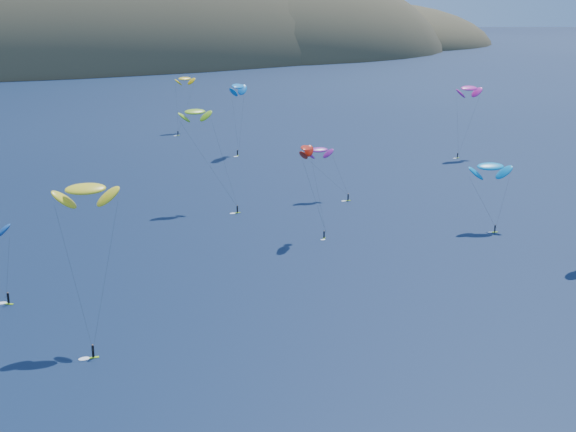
# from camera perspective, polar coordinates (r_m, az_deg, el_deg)

# --- Properties ---
(island) EXTENTS (730.00, 300.00, 210.00)m
(island) POSITION_cam_1_polar(r_m,az_deg,el_deg) (628.71, -15.21, 9.91)
(island) COLOR #3D3526
(island) RESTS_ON ground
(kitesurfer_2) EXTENTS (9.71, 12.95, 25.34)m
(kitesurfer_2) POSITION_cam_1_polar(r_m,az_deg,el_deg) (123.25, -14.20, 1.85)
(kitesurfer_2) COLOR #8ECC16
(kitesurfer_2) RESTS_ON ground
(kitesurfer_3) EXTENTS (10.89, 13.41, 25.07)m
(kitesurfer_3) POSITION_cam_1_polar(r_m,az_deg,el_deg) (193.52, -6.62, 7.36)
(kitesurfer_3) COLOR #8ECC16
(kitesurfer_3) RESTS_ON ground
(kitesurfer_4) EXTENTS (10.10, 10.82, 23.89)m
(kitesurfer_4) POSITION_cam_1_polar(r_m,az_deg,el_deg) (255.52, -3.58, 9.19)
(kitesurfer_4) COLOR #8ECC16
(kitesurfer_4) RESTS_ON ground
(kitesurfer_5) EXTENTS (10.22, 8.54, 16.22)m
(kitesurfer_5) POSITION_cam_1_polar(r_m,az_deg,el_deg) (181.65, 14.20, 3.43)
(kitesurfer_5) COLOR #8ECC16
(kitesurfer_5) RESTS_ON ground
(kitesurfer_6) EXTENTS (9.64, 8.31, 14.25)m
(kitesurfer_6) POSITION_cam_1_polar(r_m,az_deg,el_deg) (200.93, 2.24, 4.71)
(kitesurfer_6) COLOR #8ECC16
(kitesurfer_6) RESTS_ON ground
(kitesurfer_8) EXTENTS (10.73, 6.12, 23.64)m
(kitesurfer_8) POSITION_cam_1_polar(r_m,az_deg,el_deg) (257.51, 12.75, 8.85)
(kitesurfer_8) COLOR #8ECC16
(kitesurfer_8) RESTS_ON ground
(kitesurfer_9) EXTENTS (6.75, 8.50, 20.87)m
(kitesurfer_9) POSITION_cam_1_polar(r_m,az_deg,el_deg) (168.80, 1.31, 4.83)
(kitesurfer_9) COLOR #8ECC16
(kitesurfer_9) RESTS_ON ground
(kitesurfer_11) EXTENTS (11.09, 13.07, 20.98)m
(kitesurfer_11) POSITION_cam_1_polar(r_m,az_deg,el_deg) (298.90, -7.35, 9.66)
(kitesurfer_11) COLOR #8ECC16
(kitesurfer_11) RESTS_ON ground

